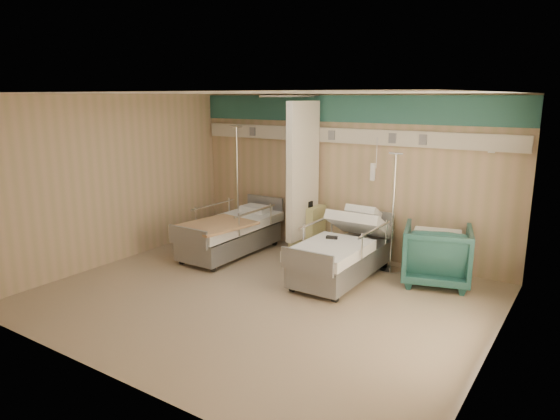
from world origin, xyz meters
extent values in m
cube|color=#9D886C|center=(0.00, 0.00, 0.00)|extent=(6.00, 5.00, 0.00)
cube|color=tan|center=(0.00, 2.50, 1.40)|extent=(6.00, 0.04, 2.80)
cube|color=tan|center=(0.00, -2.50, 1.40)|extent=(6.00, 0.04, 2.80)
cube|color=tan|center=(-3.00, 0.00, 1.40)|extent=(0.04, 5.00, 2.80)
cube|color=tan|center=(3.00, 0.00, 1.40)|extent=(0.04, 5.00, 2.80)
cube|color=silver|center=(0.00, 0.00, 2.80)|extent=(6.00, 5.00, 0.04)
cube|color=#2A625A|center=(0.00, 2.48, 2.55)|extent=(6.00, 0.04, 0.45)
cube|color=beige|center=(0.00, 2.45, 2.10)|extent=(5.88, 0.08, 0.25)
cylinder|color=silver|center=(-0.50, 1.60, 2.76)|extent=(0.03, 1.80, 0.03)
cube|color=white|center=(-0.50, 1.95, 1.51)|extent=(0.12, 0.90, 2.35)
cube|color=#CDC980|center=(-0.55, 2.20, 0.42)|extent=(0.50, 0.48, 0.85)
imported|color=#1E4C47|center=(1.88, 1.90, 0.45)|extent=(1.19, 1.21, 0.90)
cube|color=silver|center=(1.86, 1.88, 0.93)|extent=(0.80, 0.75, 0.08)
cylinder|color=silver|center=(1.11, 2.04, 0.01)|extent=(0.34, 0.34, 0.03)
cylinder|color=silver|center=(1.11, 2.04, 0.95)|extent=(0.03, 0.03, 1.90)
cylinder|color=silver|center=(1.11, 2.04, 1.90)|extent=(0.23, 0.03, 0.03)
cylinder|color=silver|center=(-2.08, 2.13, 0.02)|extent=(0.40, 0.40, 0.03)
cylinder|color=silver|center=(-2.08, 2.13, 1.10)|extent=(0.04, 0.04, 2.20)
cylinder|color=silver|center=(-2.08, 2.13, 2.20)|extent=(0.26, 0.03, 0.03)
cube|color=black|center=(0.45, 1.23, 0.65)|extent=(0.19, 0.13, 0.04)
cube|color=tan|center=(-1.53, 0.84, 0.65)|extent=(1.09, 1.29, 0.04)
cube|color=black|center=(-0.52, 2.12, 0.90)|extent=(0.21, 0.16, 0.11)
cylinder|color=white|center=(-0.74, 2.30, 0.92)|extent=(0.09, 0.09, 0.13)
camera|label=1|loc=(3.84, -5.34, 2.76)|focal=32.00mm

